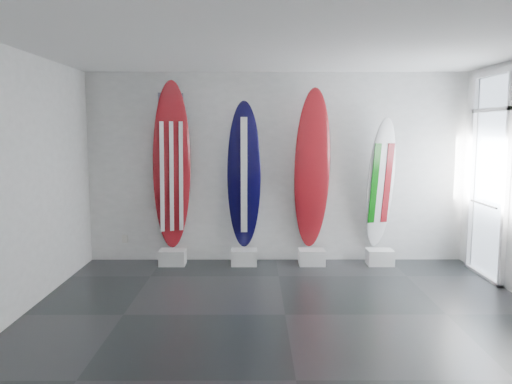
{
  "coord_description": "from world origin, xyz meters",
  "views": [
    {
      "loc": [
        -0.35,
        -5.61,
        2.1
      ],
      "look_at": [
        -0.33,
        1.4,
        1.24
      ],
      "focal_mm": 35.76,
      "sensor_mm": 36.0,
      "label": 1
    }
  ],
  "objects_px": {
    "surfboard_swiss": "(312,170)",
    "surfboard_italy": "(380,184)",
    "surfboard_usa": "(172,166)",
    "surfboard_navy": "(244,176)"
  },
  "relations": [
    {
      "from": "surfboard_usa",
      "to": "surfboard_italy",
      "type": "bearing_deg",
      "value": -20.44
    },
    {
      "from": "surfboard_usa",
      "to": "surfboard_swiss",
      "type": "xyz_separation_m",
      "value": [
        2.18,
        0.0,
        -0.06
      ]
    },
    {
      "from": "surfboard_navy",
      "to": "surfboard_swiss",
      "type": "relative_size",
      "value": 0.92
    },
    {
      "from": "surfboard_usa",
      "to": "surfboard_navy",
      "type": "height_order",
      "value": "surfboard_usa"
    },
    {
      "from": "surfboard_navy",
      "to": "surfboard_swiss",
      "type": "height_order",
      "value": "surfboard_swiss"
    },
    {
      "from": "surfboard_usa",
      "to": "surfboard_navy",
      "type": "xyz_separation_m",
      "value": [
        1.12,
        0.0,
        -0.16
      ]
    },
    {
      "from": "surfboard_usa",
      "to": "surfboard_swiss",
      "type": "height_order",
      "value": "surfboard_usa"
    },
    {
      "from": "surfboard_usa",
      "to": "surfboard_swiss",
      "type": "bearing_deg",
      "value": -20.44
    },
    {
      "from": "surfboard_usa",
      "to": "surfboard_navy",
      "type": "relative_size",
      "value": 1.13
    },
    {
      "from": "surfboard_swiss",
      "to": "surfboard_italy",
      "type": "relative_size",
      "value": 1.21
    }
  ]
}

